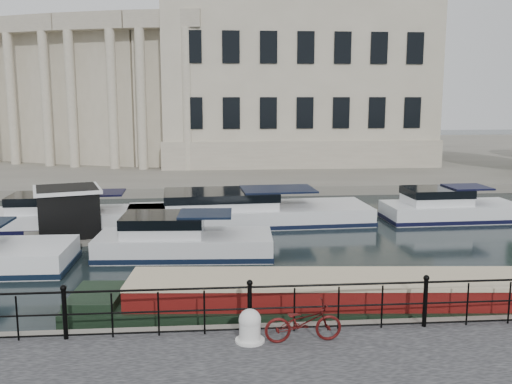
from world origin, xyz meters
TOP-DOWN VIEW (x-y plane):
  - ground_plane at (0.00, 0.00)m, footprint 160.00×160.00m
  - far_bank at (0.00, 39.00)m, footprint 120.00×42.00m
  - railing at (0.00, -2.25)m, footprint 24.14×0.14m
  - civic_building at (-1.00, 34.71)m, footprint 53.55×31.84m
  - bicycle at (1.10, -2.82)m, footprint 1.70×0.67m
  - mooring_bollard at (-0.03, -2.72)m, footprint 0.64×0.64m
  - narrowboat at (3.21, -0.57)m, footprint 15.53×3.28m
  - harbour_hut at (-6.54, 8.88)m, footprint 4.13×3.74m
  - cabin_cruisers at (-2.11, 8.96)m, footprint 28.05×9.63m

SIDE VIEW (x-z plane):
  - ground_plane at x=0.00m, z-range 0.00..0.00m
  - far_bank at x=0.00m, z-range 0.00..0.55m
  - narrowboat at x=3.21m, z-range -0.42..1.15m
  - cabin_cruisers at x=-2.11m, z-range -0.63..1.36m
  - mooring_bollard at x=-0.03m, z-range 0.53..1.25m
  - harbour_hut at x=-6.54m, z-range -0.16..2.07m
  - bicycle at x=1.10m, z-range 0.55..1.43m
  - railing at x=0.00m, z-range 0.59..1.81m
  - civic_building at x=-1.00m, z-range -1.39..15.46m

